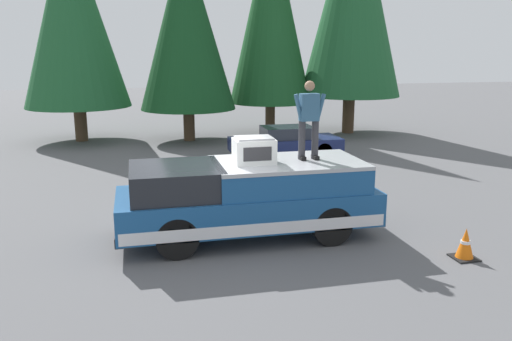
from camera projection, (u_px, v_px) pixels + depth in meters
ground_plane at (214, 239)px, 11.22m from camera, size 90.00×90.00×0.00m
pickup_truck at (248, 198)px, 11.16m from camera, size 2.01×5.54×1.65m
compressor_unit at (254, 150)px, 10.87m from camera, size 0.65×0.84×0.56m
person_on_truck_bed at (309, 118)px, 11.14m from camera, size 0.29×0.72×1.69m
parked_car_navy at (286, 142)px, 19.47m from camera, size 1.64×4.10×1.16m
traffic_cone at (465, 245)px, 10.10m from camera, size 0.47×0.47×0.62m
conifer_left at (271, 10)px, 23.71m from camera, size 3.83×3.83×9.90m
conifer_center_left at (186, 25)px, 22.07m from camera, size 4.13×4.13×8.57m
conifer_center_right at (72, 14)px, 21.84m from camera, size 4.48×4.48×9.34m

